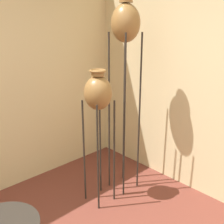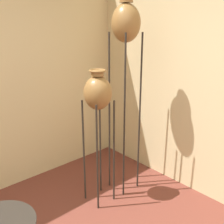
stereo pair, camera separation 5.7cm
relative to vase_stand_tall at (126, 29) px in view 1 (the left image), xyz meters
The scene contains 2 objects.
vase_stand_tall is the anchor object (origin of this frame).
vase_stand_medium 0.74m from the vase_stand_tall, behind, with size 0.29×0.29×1.48m.
Camera 1 is at (-0.59, -0.87, 1.89)m, focal length 42.00 mm.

